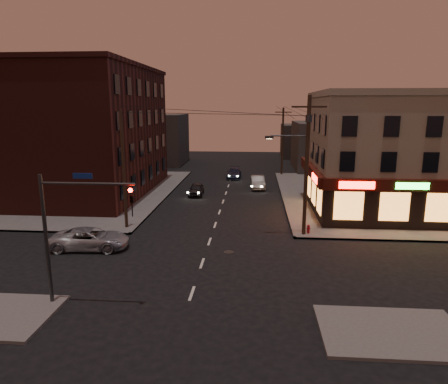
# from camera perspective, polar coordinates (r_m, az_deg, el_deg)

# --- Properties ---
(ground) EXTENTS (120.00, 120.00, 0.00)m
(ground) POSITION_cam_1_polar(r_m,az_deg,el_deg) (24.80, -3.15, -10.14)
(ground) COLOR black
(ground) RESTS_ON ground
(sidewalk_ne) EXTENTS (24.00, 28.00, 0.15)m
(sidewalk_ne) POSITION_cam_1_polar(r_m,az_deg,el_deg) (45.27, 23.55, -0.70)
(sidewalk_ne) COLOR #514F4C
(sidewalk_ne) RESTS_ON ground
(sidewalk_nw) EXTENTS (24.00, 28.00, 0.15)m
(sidewalk_nw) POSITION_cam_1_polar(r_m,az_deg,el_deg) (47.69, -21.93, 0.05)
(sidewalk_nw) COLOR #514F4C
(sidewalk_nw) RESTS_ON ground
(pizza_building) EXTENTS (15.85, 12.85, 10.50)m
(pizza_building) POSITION_cam_1_polar(r_m,az_deg,el_deg) (38.56, 23.94, 5.13)
(pizza_building) COLOR gray
(pizza_building) RESTS_ON sidewalk_ne
(brick_apartment) EXTENTS (12.00, 20.00, 13.00)m
(brick_apartment) POSITION_cam_1_polar(r_m,az_deg,el_deg) (45.37, -18.59, 8.12)
(brick_apartment) COLOR #421915
(brick_apartment) RESTS_ON sidewalk_nw
(bg_building_ne_a) EXTENTS (10.00, 12.00, 7.00)m
(bg_building_ne_a) POSITION_cam_1_polar(r_m,az_deg,el_deg) (61.97, 14.65, 6.39)
(bg_building_ne_a) COLOR #3F3D3A
(bg_building_ne_a) RESTS_ON ground
(bg_building_nw) EXTENTS (9.00, 10.00, 8.00)m
(bg_building_nw) POSITION_cam_1_polar(r_m,az_deg,el_deg) (66.91, -9.57, 7.45)
(bg_building_nw) COLOR #3F3D3A
(bg_building_nw) RESTS_ON ground
(bg_building_ne_b) EXTENTS (8.00, 8.00, 6.00)m
(bg_building_ne_b) POSITION_cam_1_polar(r_m,az_deg,el_deg) (75.51, 11.29, 7.16)
(bg_building_ne_b) COLOR #3F3D3A
(bg_building_ne_b) RESTS_ON ground
(utility_pole_main) EXTENTS (4.20, 0.44, 10.00)m
(utility_pole_main) POSITION_cam_1_polar(r_m,az_deg,el_deg) (28.97, 11.54, 4.72)
(utility_pole_main) COLOR #382619
(utility_pole_main) RESTS_ON sidewalk_ne
(utility_pole_far) EXTENTS (0.26, 0.26, 9.00)m
(utility_pole_far) POSITION_cam_1_polar(r_m,az_deg,el_deg) (55.05, 8.35, 7.16)
(utility_pole_far) COLOR #382619
(utility_pole_far) RESTS_ON sidewalk_ne
(utility_pole_west) EXTENTS (0.24, 0.24, 9.00)m
(utility_pole_west) POSITION_cam_1_polar(r_m,az_deg,el_deg) (31.22, -14.14, 3.07)
(utility_pole_west) COLOR #382619
(utility_pole_west) RESTS_ON sidewalk_nw
(traffic_signal) EXTENTS (4.49, 0.32, 6.47)m
(traffic_signal) POSITION_cam_1_polar(r_m,az_deg,el_deg) (19.91, -21.66, -4.04)
(traffic_signal) COLOR #333538
(traffic_signal) RESTS_ON ground
(suv_cross) EXTENTS (5.24, 2.72, 1.41)m
(suv_cross) POSITION_cam_1_polar(r_m,az_deg,el_deg) (28.36, -18.56, -6.34)
(suv_cross) COLOR #93949B
(suv_cross) RESTS_ON ground
(sedan_near) EXTENTS (1.63, 3.73, 1.25)m
(sedan_near) POSITION_cam_1_polar(r_m,az_deg,el_deg) (42.86, -3.99, 0.38)
(sedan_near) COLOR black
(sedan_near) RESTS_ON ground
(sedan_mid) EXTENTS (1.78, 4.46, 1.44)m
(sedan_mid) POSITION_cam_1_polar(r_m,az_deg,el_deg) (46.48, 4.84, 1.42)
(sedan_mid) COLOR slate
(sedan_mid) RESTS_ON ground
(sedan_far) EXTENTS (1.84, 4.46, 1.29)m
(sedan_far) POSITION_cam_1_polar(r_m,az_deg,el_deg) (52.94, 1.45, 2.72)
(sedan_far) COLOR #181C30
(sedan_far) RESTS_ON ground
(fire_hydrant) EXTENTS (0.30, 0.30, 0.66)m
(fire_hydrant) POSITION_cam_1_polar(r_m,az_deg,el_deg) (30.34, 11.97, -5.13)
(fire_hydrant) COLOR maroon
(fire_hydrant) RESTS_ON sidewalk_ne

